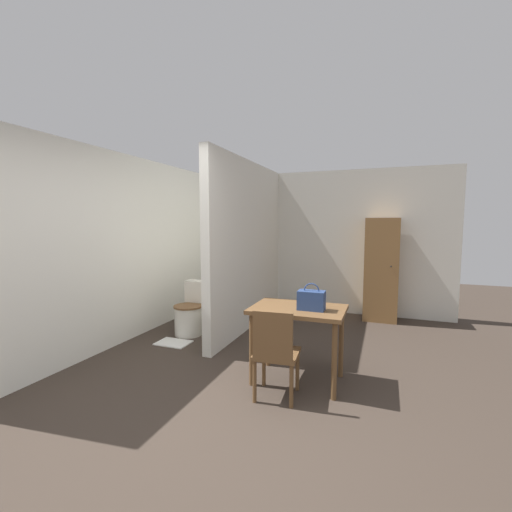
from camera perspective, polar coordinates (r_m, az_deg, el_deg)
name	(u,v)px	position (r m, az deg, el deg)	size (l,w,h in m)	color
ground_plane	(195,433)	(2.97, -10.10, -27.01)	(16.00, 16.00, 0.00)	#382D26
wall_back	(309,242)	(6.33, 8.84, 2.37)	(4.87, 0.12, 2.50)	silver
wall_left	(146,246)	(5.30, -17.80, 1.56)	(0.12, 4.99, 2.50)	silver
partition_wall	(248,246)	(5.19, -1.29, 1.74)	(0.12, 2.66, 2.50)	silver
dining_table	(298,318)	(3.49, 7.01, -10.26)	(0.92, 0.62, 0.76)	brown
wooden_chair	(275,351)	(3.18, 3.24, -15.53)	(0.42, 0.42, 0.84)	brown
toilet	(191,313)	(5.08, -10.85, -9.31)	(0.41, 0.56, 0.74)	silver
handbag	(311,300)	(3.37, 9.22, -7.25)	(0.26, 0.15, 0.26)	navy
wooden_cabinet	(381,269)	(5.94, 20.15, -2.13)	(0.52, 0.46, 1.67)	brown
bath_mat	(173,343)	(4.81, -13.62, -13.88)	(0.44, 0.31, 0.01)	silver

